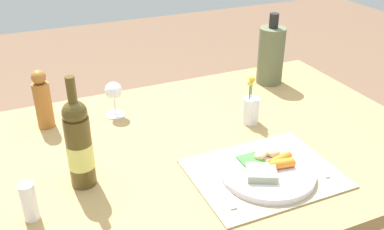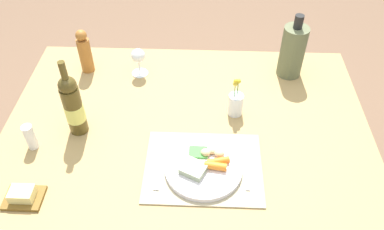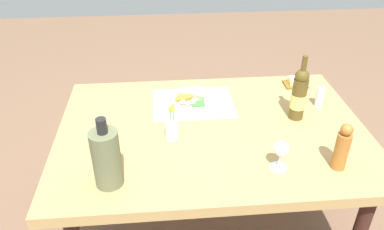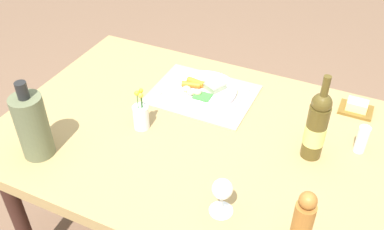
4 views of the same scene
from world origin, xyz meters
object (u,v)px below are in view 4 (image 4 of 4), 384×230
object	(u,v)px
knife	(169,84)
wine_bottle	(316,126)
fork	(239,99)
dining_table	(195,145)
dinner_plate	(204,89)
pepper_mill	(303,222)
flower_vase	(141,116)
wine_glass	(222,191)
cooler_bottle	(32,126)
butter_dish	(356,107)
salt_shaker	(362,139)

from	to	relation	value
knife	wine_bottle	bearing A→B (deg)	168.90
fork	dining_table	bearing A→B (deg)	78.18
dinner_plate	fork	distance (m)	0.16
pepper_mill	flower_vase	distance (m)	0.73
knife	pepper_mill	bearing A→B (deg)	145.29
fork	dinner_plate	bearing A→B (deg)	10.36
wine_glass	cooler_bottle	distance (m)	0.69
wine_glass	butter_dish	size ratio (longest dim) A/B	1.02
wine_glass	butter_dish	bearing A→B (deg)	-113.00
flower_vase	butter_dish	distance (m)	0.86
knife	salt_shaker	world-z (taller)	salt_shaker
wine_bottle	pepper_mill	world-z (taller)	wine_bottle
dining_table	dinner_plate	bearing A→B (deg)	-73.32
dinner_plate	fork	world-z (taller)	dinner_plate
pepper_mill	dinner_plate	bearing A→B (deg)	-46.09
wine_bottle	pepper_mill	size ratio (longest dim) A/B	1.56
wine_glass	salt_shaker	xyz separation A→B (m)	(-0.35, -0.47, -0.04)
butter_dish	dining_table	bearing A→B (deg)	36.25
fork	flower_vase	size ratio (longest dim) A/B	0.95
fork	knife	size ratio (longest dim) A/B	0.85
cooler_bottle	wine_bottle	bearing A→B (deg)	-155.45
dining_table	wine_glass	bearing A→B (deg)	126.88
dining_table	fork	bearing A→B (deg)	-107.67
wine_glass	flower_vase	size ratio (longest dim) A/B	0.73
dining_table	wine_bottle	world-z (taller)	wine_bottle
butter_dish	salt_shaker	bearing A→B (deg)	101.04
cooler_bottle	flower_vase	distance (m)	0.39
salt_shaker	flower_vase	bearing A→B (deg)	15.70
dinner_plate	butter_dish	world-z (taller)	dinner_plate
wine_glass	cooler_bottle	bearing A→B (deg)	2.56
knife	cooler_bottle	world-z (taller)	cooler_bottle
knife	wine_bottle	size ratio (longest dim) A/B	0.61
pepper_mill	flower_vase	bearing A→B (deg)	-21.57
fork	wine_glass	size ratio (longest dim) A/B	1.29
butter_dish	pepper_mill	bearing A→B (deg)	85.76
wine_bottle	salt_shaker	xyz separation A→B (m)	(-0.15, -0.10, -0.08)
salt_shaker	cooler_bottle	bearing A→B (deg)	25.74
fork	pepper_mill	bearing A→B (deg)	130.02
knife	pepper_mill	xyz separation A→B (m)	(-0.72, 0.56, 0.09)
dinner_plate	salt_shaker	bearing A→B (deg)	172.20
salt_shaker	butter_dish	bearing A→B (deg)	-78.96
wine_glass	flower_vase	distance (m)	0.50
wine_bottle	wine_glass	distance (m)	0.42
dining_table	wine_bottle	distance (m)	0.48
fork	salt_shaker	bearing A→B (deg)	174.32
pepper_mill	knife	bearing A→B (deg)	-38.13
knife	flower_vase	world-z (taller)	flower_vase
cooler_bottle	butter_dish	bearing A→B (deg)	-143.35
wine_bottle	salt_shaker	distance (m)	0.20
knife	pepper_mill	size ratio (longest dim) A/B	0.95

